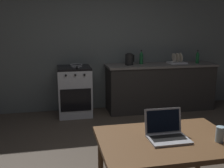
% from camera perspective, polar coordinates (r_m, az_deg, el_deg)
% --- Properties ---
extents(back_wall, '(6.40, 0.10, 2.56)m').
position_cam_1_polar(back_wall, '(5.25, -0.04, 8.57)').
color(back_wall, '#5B6361').
rests_on(back_wall, ground_plane).
extents(kitchen_counter, '(2.16, 0.64, 0.92)m').
position_cam_1_polar(kitchen_counter, '(5.31, 10.38, -0.57)').
color(kitchen_counter, '#282623').
rests_on(kitchen_counter, ground_plane).
extents(stove_oven, '(0.60, 0.62, 0.92)m').
position_cam_1_polar(stove_oven, '(4.93, -8.14, -1.52)').
color(stove_oven, '#B7BABF').
rests_on(stove_oven, ground_plane).
extents(dining_table, '(1.11, 0.77, 0.75)m').
position_cam_1_polar(dining_table, '(2.26, 11.78, -13.52)').
color(dining_table, brown).
rests_on(dining_table, ground_plane).
extents(laptop, '(0.32, 0.26, 0.22)m').
position_cam_1_polar(laptop, '(2.21, 11.86, -10.44)').
color(laptop, '#99999E').
rests_on(laptop, dining_table).
extents(electric_kettle, '(0.18, 0.16, 0.23)m').
position_cam_1_polar(electric_kettle, '(5.00, 3.77, 5.38)').
color(electric_kettle, black).
rests_on(electric_kettle, kitchen_counter).
extents(bottle, '(0.07, 0.07, 0.26)m').
position_cam_1_polar(bottle, '(5.49, 18.12, 5.58)').
color(bottle, '#19592D').
rests_on(bottle, kitchen_counter).
extents(frying_pan, '(0.23, 0.40, 0.05)m').
position_cam_1_polar(frying_pan, '(4.81, -7.78, 4.01)').
color(frying_pan, gray).
rests_on(frying_pan, stove_oven).
extents(drinking_glass, '(0.07, 0.07, 0.12)m').
position_cam_1_polar(drinking_glass, '(2.27, 22.45, -10.08)').
color(drinking_glass, '#99B7C6').
rests_on(drinking_glass, dining_table).
extents(dish_rack, '(0.34, 0.26, 0.21)m').
position_cam_1_polar(dish_rack, '(5.35, 13.98, 4.86)').
color(dish_rack, silver).
rests_on(dish_rack, kitchen_counter).
extents(bottle_b, '(0.07, 0.07, 0.27)m').
position_cam_1_polar(bottle_b, '(5.15, 6.41, 5.76)').
color(bottle_b, '#19592D').
rests_on(bottle_b, kitchen_counter).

